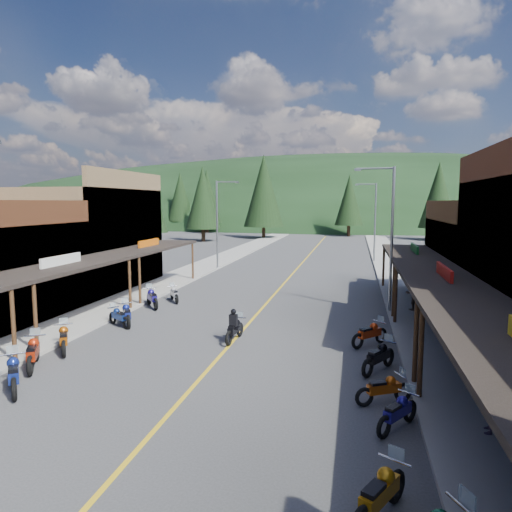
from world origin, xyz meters
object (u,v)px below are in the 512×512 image
Objects in this scene: pine_2 at (264,191)px; bike_west_11 at (174,293)px; streetlight_1 at (219,220)px; bike_east_5 at (398,411)px; bike_east_7 at (379,356)px; bike_east_4 at (380,492)px; bike_west_6 at (33,351)px; bike_west_7 at (64,337)px; rider_on_bike at (234,328)px; pedestrian_east_a at (490,402)px; streetlight_3 at (374,218)px; pine_1 at (207,196)px; pine_3 at (349,200)px; pine_10 at (203,198)px; bike_west_9 at (127,313)px; shop_west_3 at (82,239)px; pedestrian_east_b at (414,294)px; bike_east_8 at (370,333)px; bike_west_5 at (13,372)px; pine_11 at (492,192)px; pine_9 at (511,200)px; pine_0 at (113,200)px; bike_west_8 at (119,316)px; streetlight_2 at (389,233)px; pine_7 at (180,197)px; bike_west_10 at (152,297)px; shop_east_3 at (505,264)px; pine_8 at (151,203)px.

pine_2 is 50.56m from bike_west_11.
streetlight_1 is 30.75m from bike_east_5.
bike_east_4 is at bearing -61.05° from bike_east_7.
pine_2 reaches higher than bike_east_4.
bike_west_7 is (-0.05, 1.88, -0.03)m from bike_west_6.
pedestrian_east_a is (8.62, -6.60, 0.37)m from rider_on_bike.
bike_east_4 is 4.87m from pedestrian_east_a.
streetlight_1 and streetlight_3 have the same top height.
pine_1 is 7.60× the size of pedestrian_east_a.
pine_3 is 0.95× the size of pine_10.
bike_west_6 reaches higher than bike_west_9.
bike_east_7 is at bearing -91.59° from streetlight_3.
shop_west_3 is at bearing 124.76° from bike_west_11.
rider_on_bike reaches higher than bike_east_4.
bike_east_4 reaches higher than bike_east_5.
streetlight_1 is 4.86× the size of pedestrian_east_a.
bike_west_6 is 1.06× the size of bike_west_9.
streetlight_3 is at bearing -97.55° from pedestrian_east_b.
bike_east_8 is 7.14m from pedestrian_east_b.
pine_3 is 4.85× the size of bike_west_5.
bike_east_5 is at bearing -107.41° from pine_11.
rider_on_bike is (5.67, -6.91, 0.07)m from bike_west_11.
bike_east_8 is (0.14, 11.02, -0.00)m from bike_east_4.
pine_9 reaches higher than bike_west_7.
bike_west_5 is at bearing -62.93° from pine_0.
pine_3 is 5.96× the size of pedestrian_east_b.
pine_9 reaches higher than bike_west_8.
bike_east_5 is at bearing -39.67° from shop_west_3.
bike_west_11 is (-29.61, -36.82, -5.84)m from pine_9.
streetlight_1 is 3.84× the size of bike_east_4.
pedestrian_east_a is at bearing -25.92° from bike_east_8.
bike_west_7 is (-13.33, -31.63, -3.84)m from streetlight_3.
bike_east_8 is at bearing -66.34° from pine_1.
streetlight_2 reaches higher than bike_west_6.
pine_7 reaches higher than streetlight_1.
pine_2 is (-3.05, 36.00, 3.53)m from streetlight_1.
pedestrian_east_a reaches higher than rider_on_bike.
bike_west_6 reaches higher than bike_west_10.
shop_west_3 is 12.73m from streetlight_1.
bike_east_5 is at bearing -79.44° from pedestrian_east_a.
bike_west_10 is at bearing 156.64° from bike_east_4.
bike_west_5 is at bearing -128.21° from bike_east_7.
streetlight_1 is 51.01m from pine_1.
pine_9 is 5.85× the size of pedestrian_east_b.
streetlight_1 is 3.71× the size of bike_west_7.
bike_west_10 is at bearing -166.51° from shop_east_3.
bike_west_8 is (17.88, -67.63, -6.70)m from pine_1.
streetlight_1 is at bearing -50.10° from pine_8.
pine_7 reaches higher than shop_east_3.
streetlight_2 is 69.35m from pine_1.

